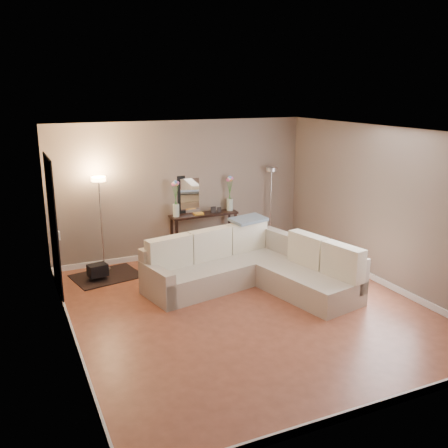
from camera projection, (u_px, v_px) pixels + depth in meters
name	position (u px, v px, depth m)	size (l,w,h in m)	color
floor	(246.00, 308.00, 7.45)	(5.00, 5.50, 0.01)	#9C5238
ceiling	(248.00, 131.00, 6.76)	(5.00, 5.50, 0.01)	white
wall_back	(182.00, 189.00, 9.53)	(5.00, 0.02, 2.60)	gray
wall_front	(379.00, 295.00, 4.68)	(5.00, 0.02, 2.60)	gray
wall_left	(64.00, 246.00, 6.11)	(0.02, 5.50, 2.60)	gray
wall_right	(385.00, 207.00, 8.10)	(0.02, 5.50, 2.60)	gray
baseboard_back	(184.00, 252.00, 9.84)	(5.00, 0.03, 0.10)	white
baseboard_front	(367.00, 408.00, 5.03)	(5.00, 0.03, 0.10)	white
baseboard_left	(74.00, 338.00, 6.45)	(0.03, 5.50, 0.10)	white
baseboard_right	(377.00, 279.00, 8.42)	(0.03, 5.50, 0.10)	white
doorway	(53.00, 227.00, 7.67)	(0.02, 1.20, 2.20)	black
switch_plate	(59.00, 236.00, 6.90)	(0.02, 0.08, 0.12)	white
sectional_sofa	(250.00, 267.00, 8.17)	(3.01, 2.58, 0.90)	beige
throw_blanket	(248.00, 219.00, 8.76)	(0.65, 0.37, 0.05)	slate
console_table	(200.00, 232.00, 9.73)	(1.35, 0.39, 0.82)	black
leaning_mirror	(200.00, 193.00, 9.72)	(0.95, 0.07, 0.74)	black
table_decor	(204.00, 213.00, 9.63)	(0.57, 0.13, 0.13)	gold
flower_vase_left	(176.00, 202.00, 9.36)	(0.15, 0.13, 0.70)	silver
flower_vase_right	(230.00, 196.00, 9.83)	(0.15, 0.13, 0.70)	silver
floor_lamp_lit	(100.00, 205.00, 8.68)	(0.28, 0.28, 1.70)	silver
floor_lamp_unlit	(271.00, 191.00, 10.14)	(0.25, 0.25, 1.63)	silver
charcoal_rug	(107.00, 276.00, 8.69)	(1.11, 0.83, 0.01)	black
black_bag	(98.00, 270.00, 8.47)	(0.31, 0.22, 0.20)	black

